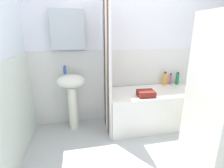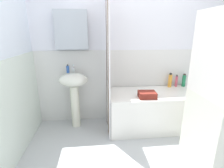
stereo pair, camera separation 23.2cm
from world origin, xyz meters
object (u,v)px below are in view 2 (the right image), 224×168
object	(u,v)px
shampoo_bottle	(184,80)
conditioner_bottle	(176,81)
sink	(74,88)
bathtub	(153,110)
towel_folded	(147,95)
lotion_bottle	(170,80)
soap_dispenser	(68,69)

from	to	relation	value
shampoo_bottle	conditioner_bottle	xyz separation A→B (m)	(-0.13, 0.01, -0.01)
sink	bathtub	bearing A→B (deg)	-6.61
towel_folded	conditioner_bottle	bearing A→B (deg)	34.91
bathtub	towel_folded	world-z (taller)	towel_folded
shampoo_bottle	lotion_bottle	world-z (taller)	lotion_bottle
conditioner_bottle	shampoo_bottle	bearing A→B (deg)	-5.05
sink	shampoo_bottle	bearing A→B (deg)	3.64
bathtub	shampoo_bottle	xyz separation A→B (m)	(0.61, 0.26, 0.40)
sink	shampoo_bottle	world-z (taller)	sink
towel_folded	bathtub	bearing A→B (deg)	46.68
shampoo_bottle	lotion_bottle	distance (m)	0.25
sink	soap_dispenser	bearing A→B (deg)	146.03
lotion_bottle	towel_folded	world-z (taller)	lotion_bottle
conditioner_bottle	towel_folded	size ratio (longest dim) A/B	0.84
conditioner_bottle	lotion_bottle	size ratio (longest dim) A/B	0.85
shampoo_bottle	conditioner_bottle	distance (m)	0.13
bathtub	soap_dispenser	bearing A→B (deg)	171.44
soap_dispenser	shampoo_bottle	bearing A→B (deg)	1.85
sink	lotion_bottle	world-z (taller)	sink
sink	bathtub	distance (m)	1.29
soap_dispenser	lotion_bottle	distance (m)	1.69
conditioner_bottle	towel_folded	bearing A→B (deg)	-145.09
bathtub	towel_folded	size ratio (longest dim) A/B	5.80
sink	soap_dispenser	world-z (taller)	soap_dispenser
soap_dispenser	conditioner_bottle	xyz separation A→B (m)	(1.80, 0.07, -0.26)
sink	lotion_bottle	size ratio (longest dim) A/B	3.64
sink	lotion_bottle	distance (m)	1.60
conditioner_bottle	towel_folded	distance (m)	0.80
soap_dispenser	conditioner_bottle	world-z (taller)	soap_dispenser
soap_dispenser	conditioner_bottle	bearing A→B (deg)	2.34
lotion_bottle	towel_folded	size ratio (longest dim) A/B	0.99
shampoo_bottle	bathtub	bearing A→B (deg)	-156.78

